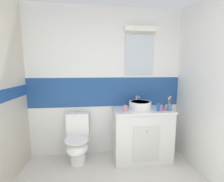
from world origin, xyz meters
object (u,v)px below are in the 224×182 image
at_px(sink_basin, 140,105).
at_px(deodorant_spray_can, 159,106).
at_px(soap_dispenser, 125,108).
at_px(perfume_flask_small, 164,108).
at_px(toilet, 77,140).
at_px(toothbrush_cup, 169,107).

height_order(sink_basin, deodorant_spray_can, sink_basin).
bearing_deg(sink_basin, soap_dispenser, -151.07).
relative_size(soap_dispenser, perfume_flask_small, 1.45).
bearing_deg(toilet, toothbrush_cup, -5.97).
bearing_deg(sink_basin, perfume_flask_small, -25.09).
distance_m(soap_dispenser, deodorant_spray_can, 0.52).
xyz_separation_m(toilet, deodorant_spray_can, (1.26, -0.15, 0.56)).
height_order(soap_dispenser, perfume_flask_small, soap_dispenser).
distance_m(toothbrush_cup, soap_dispenser, 0.70).
relative_size(toothbrush_cup, deodorant_spray_can, 1.46).
bearing_deg(toothbrush_cup, sink_basin, 158.65).
bearing_deg(perfume_flask_small, soap_dispenser, 179.53).
bearing_deg(soap_dispenser, deodorant_spray_can, -1.56).
xyz_separation_m(perfume_flask_small, deodorant_spray_can, (-0.09, -0.01, 0.03)).
relative_size(toilet, toothbrush_cup, 3.44).
bearing_deg(sink_basin, toothbrush_cup, -21.35).
relative_size(sink_basin, soap_dispenser, 2.78).
height_order(perfume_flask_small, deodorant_spray_can, deodorant_spray_can).
bearing_deg(toilet, sink_basin, 0.78).
height_order(sink_basin, toilet, sink_basin).
bearing_deg(soap_dispenser, sink_basin, 28.93).
distance_m(toothbrush_cup, deodorant_spray_can, 0.18).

